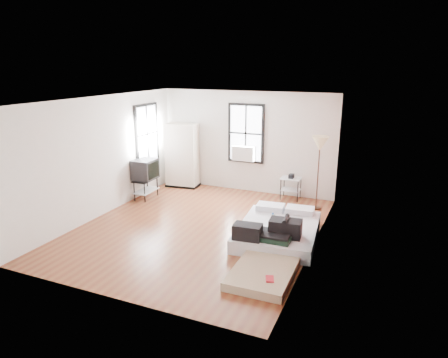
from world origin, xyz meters
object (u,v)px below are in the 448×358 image
at_px(wardrobe, 182,156).
at_px(floor_lamp, 320,147).
at_px(mattress_main, 278,230).
at_px(tv_stand, 145,171).
at_px(side_table, 291,182).
at_px(mattress_bare, 269,259).

xyz_separation_m(wardrobe, floor_lamp, (4.00, -0.40, 0.65)).
relative_size(mattress_main, tv_stand, 2.10).
bearing_deg(tv_stand, mattress_main, -17.05).
bearing_deg(side_table, wardrobe, -178.76).
height_order(floor_lamp, tv_stand, floor_lamp).
distance_m(mattress_bare, floor_lamp, 3.62).
distance_m(mattress_main, mattress_bare, 1.22).
distance_m(floor_lamp, tv_stand, 4.55).
distance_m(wardrobe, side_table, 3.26).
relative_size(mattress_main, wardrobe, 1.22).
relative_size(side_table, tv_stand, 0.64).
bearing_deg(side_table, mattress_bare, -81.81).
bearing_deg(side_table, mattress_main, -81.89).
height_order(mattress_main, tv_stand, tv_stand).
bearing_deg(mattress_bare, side_table, 97.46).
relative_size(mattress_main, mattress_bare, 1.18).
xyz_separation_m(side_table, floor_lamp, (0.77, -0.47, 1.11)).
height_order(wardrobe, tv_stand, wardrobe).
bearing_deg(side_table, floor_lamp, -31.15).
xyz_separation_m(mattress_bare, side_table, (-0.54, 3.78, 0.34)).
height_order(wardrobe, side_table, wardrobe).
relative_size(mattress_main, side_table, 3.28).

